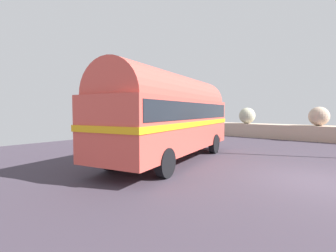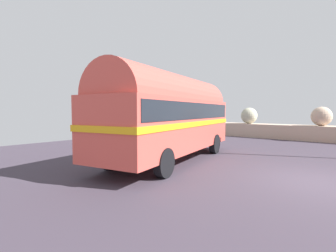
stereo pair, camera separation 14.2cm
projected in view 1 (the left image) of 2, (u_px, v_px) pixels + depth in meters
ground at (319, 182)px, 7.46m from camera, size 32.00×26.00×0.02m
vintage_coach at (171, 113)px, 10.61m from camera, size 4.24×8.90×3.70m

